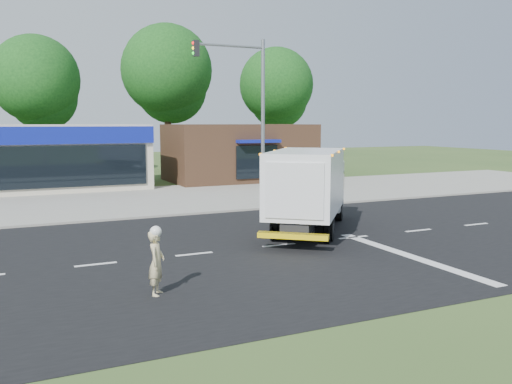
% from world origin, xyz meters
% --- Properties ---
extents(ground, '(120.00, 120.00, 0.00)m').
position_xyz_m(ground, '(0.00, 0.00, 0.00)').
color(ground, '#385123').
rests_on(ground, ground).
extents(road_asphalt, '(60.00, 14.00, 0.02)m').
position_xyz_m(road_asphalt, '(0.00, 0.00, 0.00)').
color(road_asphalt, black).
rests_on(road_asphalt, ground).
extents(sidewalk, '(60.00, 2.40, 0.12)m').
position_xyz_m(sidewalk, '(0.00, 8.20, 0.06)').
color(sidewalk, gray).
rests_on(sidewalk, ground).
extents(parking_apron, '(60.00, 9.00, 0.02)m').
position_xyz_m(parking_apron, '(0.00, 14.00, 0.01)').
color(parking_apron, gray).
rests_on(parking_apron, ground).
extents(lane_markings, '(55.20, 7.00, 0.01)m').
position_xyz_m(lane_markings, '(1.35, -1.35, 0.02)').
color(lane_markings, silver).
rests_on(lane_markings, road_asphalt).
extents(ems_box_truck, '(6.11, 6.88, 3.13)m').
position_xyz_m(ems_box_truck, '(2.08, 1.62, 1.81)').
color(ems_box_truck, black).
rests_on(ems_box_truck, ground).
extents(emergency_worker, '(0.61, 0.69, 1.69)m').
position_xyz_m(emergency_worker, '(-5.07, -3.47, 0.84)').
color(emergency_worker, '#CCBB88').
rests_on(emergency_worker, ground).
extents(brown_storefront, '(10.00, 6.70, 4.00)m').
position_xyz_m(brown_storefront, '(7.00, 19.98, 2.00)').
color(brown_storefront, '#382316').
rests_on(brown_storefront, ground).
extents(traffic_signal_pole, '(3.51, 0.25, 8.00)m').
position_xyz_m(traffic_signal_pole, '(2.35, 7.60, 4.92)').
color(traffic_signal_pole, gray).
rests_on(traffic_signal_pole, ground).
extents(background_trees, '(36.77, 7.39, 12.10)m').
position_xyz_m(background_trees, '(-0.85, 28.16, 7.38)').
color(background_trees, '#332114').
rests_on(background_trees, ground).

